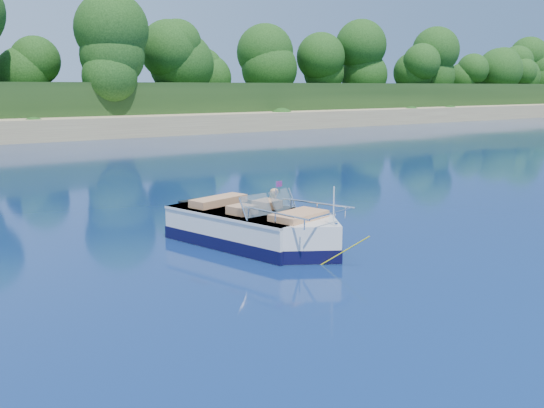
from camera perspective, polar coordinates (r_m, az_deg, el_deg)
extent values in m
plane|color=#091643|center=(12.89, 15.56, -6.02)|extent=(160.00, 160.00, 0.00)
cube|color=#987B58|center=(46.90, -22.93, 6.25)|extent=(170.00, 8.00, 2.00)
cylinder|color=black|center=(50.72, -24.12, 9.63)|extent=(0.44, 0.44, 3.60)
cylinder|color=black|center=(56.22, -2.94, 10.09)|extent=(0.44, 0.44, 2.60)
sphere|color=black|center=(56.23, -2.97, 12.61)|extent=(4.29, 4.29, 4.29)
cylinder|color=black|center=(75.80, 15.02, 10.12)|extent=(0.44, 0.44, 3.00)
sphere|color=black|center=(75.83, 15.13, 12.28)|extent=(4.95, 4.95, 4.95)
cube|color=white|center=(14.49, -2.32, -2.52)|extent=(2.81, 4.06, 1.03)
cube|color=white|center=(13.39, 3.15, -3.67)|extent=(1.89, 1.89, 1.03)
cube|color=black|center=(14.52, -2.32, -3.06)|extent=(2.85, 4.10, 0.29)
cube|color=black|center=(13.43, 3.14, -4.25)|extent=(1.93, 1.93, 0.29)
cube|color=tan|center=(14.62, -3.17, -1.25)|extent=(2.16, 2.89, 0.10)
cube|color=white|center=(14.39, -2.34, -0.65)|extent=(2.85, 4.07, 0.06)
cube|color=black|center=(15.90, -7.64, -1.23)|extent=(0.61, 0.46, 0.88)
cube|color=#8C9EA5|center=(13.56, -1.51, -0.14)|extent=(0.79, 0.34, 0.47)
cube|color=#8C9EA5|center=(14.21, 0.88, 0.37)|extent=(0.80, 0.53, 0.47)
cube|color=tan|center=(13.90, -2.85, -0.94)|extent=(0.65, 0.65, 0.39)
cube|color=tan|center=(14.54, -0.45, -0.40)|extent=(0.65, 0.65, 0.39)
cube|color=tan|center=(15.05, -5.05, -0.05)|extent=(1.61, 0.90, 0.37)
cube|color=tan|center=(13.38, 2.54, -1.49)|extent=(1.43, 1.03, 0.33)
cylinder|color=white|center=(12.75, 5.83, -0.17)|extent=(0.03, 0.03, 0.83)
cube|color=red|center=(14.07, 0.65, 1.89)|extent=(0.21, 0.07, 0.14)
cube|color=silver|center=(12.81, 5.97, -1.89)|extent=(0.11, 0.08, 0.05)
cylinder|color=#D0CA16|center=(12.62, 6.82, -4.43)|extent=(0.61, 0.88, 0.75)
torus|color=#E0E208|center=(16.65, -0.04, -1.45)|extent=(1.61, 1.61, 0.37)
torus|color=#B40921|center=(16.65, -0.04, -1.39)|extent=(1.33, 1.33, 0.12)
imported|color=tan|center=(16.61, 0.03, -1.81)|extent=(0.43, 0.77, 1.43)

